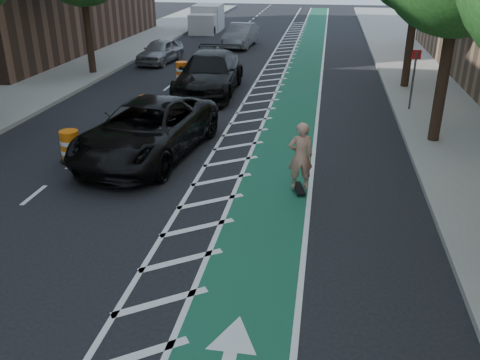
% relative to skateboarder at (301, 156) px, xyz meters
% --- Properties ---
extents(ground, '(120.00, 120.00, 0.00)m').
position_rel_skateboarder_xyz_m(ground, '(-3.70, -3.80, -1.02)').
color(ground, black).
rests_on(ground, ground).
extents(bike_lane, '(2.00, 90.00, 0.01)m').
position_rel_skateboarder_xyz_m(bike_lane, '(-0.70, 6.20, -1.02)').
color(bike_lane, '#164E38').
rests_on(bike_lane, ground).
extents(buffer_strip, '(1.40, 90.00, 0.01)m').
position_rel_skateboarder_xyz_m(buffer_strip, '(-2.20, 6.20, -1.02)').
color(buffer_strip, silver).
rests_on(buffer_strip, ground).
extents(sidewalk_right, '(5.00, 90.00, 0.15)m').
position_rel_skateboarder_xyz_m(sidewalk_right, '(5.80, 6.20, -0.95)').
color(sidewalk_right, gray).
rests_on(sidewalk_right, ground).
extents(curb_right, '(0.12, 90.00, 0.16)m').
position_rel_skateboarder_xyz_m(curb_right, '(3.35, 6.20, -0.94)').
color(curb_right, gray).
rests_on(curb_right, ground).
extents(curb_left, '(0.12, 90.00, 0.16)m').
position_rel_skateboarder_xyz_m(curb_left, '(-10.75, 6.20, -0.94)').
color(curb_left, gray).
rests_on(curb_left, ground).
extents(sign_post, '(0.35, 0.08, 2.47)m').
position_rel_skateboarder_xyz_m(sign_post, '(3.90, 8.20, 0.33)').
color(sign_post, '#4C4C4C').
rests_on(sign_post, ground).
extents(skateboard, '(0.42, 0.85, 0.11)m').
position_rel_skateboarder_xyz_m(skateboard, '(0.00, 0.00, -0.93)').
color(skateboard, black).
rests_on(skateboard, ground).
extents(skateboarder, '(0.75, 0.58, 1.82)m').
position_rel_skateboarder_xyz_m(skateboarder, '(0.00, 0.00, 0.00)').
color(skateboarder, tan).
rests_on(skateboarder, skateboard).
extents(suv_near, '(3.60, 6.45, 1.70)m').
position_rel_skateboarder_xyz_m(suv_near, '(-4.84, 1.90, -0.17)').
color(suv_near, black).
rests_on(suv_near, ground).
extents(suv_far, '(2.70, 6.25, 1.79)m').
position_rel_skateboarder_xyz_m(suv_far, '(-4.68, 9.95, -0.13)').
color(suv_far, black).
rests_on(suv_far, ground).
extents(car_silver, '(2.09, 4.15, 1.36)m').
position_rel_skateboarder_xyz_m(car_silver, '(-9.08, 16.40, -0.34)').
color(car_silver, gray).
rests_on(car_silver, ground).
extents(car_grey, '(1.91, 4.75, 1.53)m').
position_rel_skateboarder_xyz_m(car_grey, '(-5.40, 22.76, -0.26)').
color(car_grey, slate).
rests_on(car_grey, ground).
extents(box_truck, '(2.39, 4.98, 2.04)m').
position_rel_skateboarder_xyz_m(box_truck, '(-9.41, 29.85, -0.08)').
color(box_truck, silver).
rests_on(box_truck, ground).
extents(barrel_a, '(0.72, 0.72, 0.98)m').
position_rel_skateboarder_xyz_m(barrel_a, '(-7.01, 1.03, -0.56)').
color(barrel_a, '#DC630B').
rests_on(barrel_a, ground).
extents(barrel_b, '(0.65, 0.65, 0.89)m').
position_rel_skateboarder_xyz_m(barrel_b, '(-6.23, 5.70, -0.60)').
color(barrel_b, '#DE570B').
rests_on(barrel_b, ground).
extents(barrel_c, '(0.74, 0.74, 1.01)m').
position_rel_skateboarder_xyz_m(barrel_c, '(-6.50, 11.80, -0.55)').
color(barrel_c, '#FB640D').
rests_on(barrel_c, ground).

